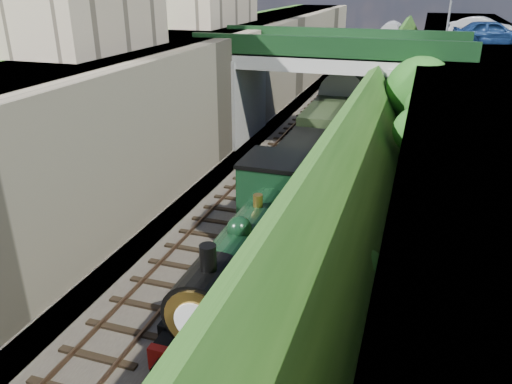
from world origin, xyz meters
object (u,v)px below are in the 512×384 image
tree (422,94)px  locomotive (256,246)px  tender (305,178)px  car_blue (491,33)px  car_silver (481,27)px  road_bridge (339,86)px

tree → locomotive: 14.51m
tree → locomotive: size_ratio=0.65×
locomotive → tree: bearing=70.7°
tree → tender: 8.27m
car_blue → car_silver: 5.26m
car_blue → road_bridge: bearing=111.1°
road_bridge → tree: (4.97, -3.79, 0.57)m
tender → car_silver: bearing=67.6°
car_blue → tree: bearing=148.3°
road_bridge → locomotive: (0.26, -17.24, -2.18)m
car_silver → tender: bearing=173.7°
car_blue → car_silver: car_blue is taller
road_bridge → tree: 6.28m
locomotive → tender: size_ratio=1.70×
road_bridge → tender: bearing=-88.5°
locomotive → road_bridge: bearing=90.9°
car_silver → car_blue: bearing=-162.2°
road_bridge → car_blue: size_ratio=3.46×
road_bridge → car_blue: car_blue is taller
tree → tender: size_ratio=1.10×
car_blue → car_silver: bearing=-7.0°
car_blue → locomotive: car_blue is taller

